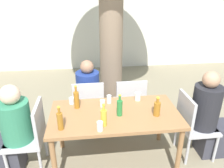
{
  "coord_description": "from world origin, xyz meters",
  "views": [
    {
      "loc": [
        -0.3,
        -2.24,
        2.13
      ],
      "look_at": [
        0.0,
        0.3,
        0.98
      ],
      "focal_mm": 35.0,
      "sensor_mm": 36.0,
      "label": 1
    }
  ],
  "objects_px": {
    "dining_table_front": "(115,119)",
    "drinking_glass_1": "(100,126)",
    "person_seated_1": "(209,119)",
    "oil_cruet_3": "(104,117)",
    "person_seated_2": "(88,97)",
    "patio_chair_1": "(192,123)",
    "patio_chair_3": "(130,102)",
    "patio_chair_2": "(89,104)",
    "patio_chair_0": "(31,134)",
    "amber_bottle_1": "(76,99)",
    "drinking_glass_3": "(138,96)",
    "green_bottle_4": "(120,107)",
    "drinking_glass_4": "(109,99)",
    "amber_bottle_2": "(60,121)",
    "amber_bottle_0": "(157,108)",
    "person_seated_0": "(11,135)",
    "drinking_glass_0": "(102,103)",
    "drinking_glass_2": "(72,101)"
  },
  "relations": [
    {
      "from": "dining_table_front",
      "to": "drinking_glass_1",
      "type": "xyz_separation_m",
      "value": [
        -0.2,
        -0.33,
        0.13
      ]
    },
    {
      "from": "person_seated_1",
      "to": "oil_cruet_3",
      "type": "relative_size",
      "value": 4.52
    },
    {
      "from": "dining_table_front",
      "to": "person_seated_2",
      "type": "distance_m",
      "value": 0.94
    },
    {
      "from": "person_seated_1",
      "to": "patio_chair_1",
      "type": "bearing_deg",
      "value": 90.0
    },
    {
      "from": "patio_chair_3",
      "to": "oil_cruet_3",
      "type": "distance_m",
      "value": 1.04
    },
    {
      "from": "dining_table_front",
      "to": "patio_chair_2",
      "type": "relative_size",
      "value": 1.73
    },
    {
      "from": "patio_chair_3",
      "to": "patio_chair_2",
      "type": "bearing_deg",
      "value": 0.0
    },
    {
      "from": "patio_chair_0",
      "to": "amber_bottle_1",
      "type": "xyz_separation_m",
      "value": [
        0.55,
        0.18,
        0.34
      ]
    },
    {
      "from": "patio_chair_2",
      "to": "oil_cruet_3",
      "type": "bearing_deg",
      "value": 100.2
    },
    {
      "from": "patio_chair_3",
      "to": "drinking_glass_3",
      "type": "bearing_deg",
      "value": 95.45
    },
    {
      "from": "oil_cruet_3",
      "to": "green_bottle_4",
      "type": "bearing_deg",
      "value": 42.98
    },
    {
      "from": "patio_chair_1",
      "to": "patio_chair_2",
      "type": "bearing_deg",
      "value": 64.34
    },
    {
      "from": "patio_chair_3",
      "to": "oil_cruet_3",
      "type": "relative_size",
      "value": 3.35
    },
    {
      "from": "dining_table_front",
      "to": "green_bottle_4",
      "type": "relative_size",
      "value": 5.75
    },
    {
      "from": "drinking_glass_4",
      "to": "person_seated_2",
      "type": "bearing_deg",
      "value": 113.54
    },
    {
      "from": "patio_chair_1",
      "to": "drinking_glass_1",
      "type": "bearing_deg",
      "value": 105.01
    },
    {
      "from": "person_seated_2",
      "to": "drinking_glass_3",
      "type": "relative_size",
      "value": 10.5
    },
    {
      "from": "amber_bottle_2",
      "to": "amber_bottle_0",
      "type": "bearing_deg",
      "value": 7.64
    },
    {
      "from": "patio_chair_0",
      "to": "person_seated_0",
      "type": "distance_m",
      "value": 0.24
    },
    {
      "from": "amber_bottle_1",
      "to": "patio_chair_0",
      "type": "bearing_deg",
      "value": -161.96
    },
    {
      "from": "patio_chair_1",
      "to": "drinking_glass_0",
      "type": "relative_size",
      "value": 10.16
    },
    {
      "from": "oil_cruet_3",
      "to": "drinking_glass_0",
      "type": "distance_m",
      "value": 0.42
    },
    {
      "from": "green_bottle_4",
      "to": "patio_chair_1",
      "type": "bearing_deg",
      "value": 3.03
    },
    {
      "from": "patio_chair_1",
      "to": "amber_bottle_1",
      "type": "bearing_deg",
      "value": 83.0
    },
    {
      "from": "person_seated_0",
      "to": "amber_bottle_1",
      "type": "distance_m",
      "value": 0.87
    },
    {
      "from": "patio_chair_0",
      "to": "drinking_glass_4",
      "type": "height_order",
      "value": "patio_chair_0"
    },
    {
      "from": "person_seated_2",
      "to": "oil_cruet_3",
      "type": "bearing_deg",
      "value": 98.06
    },
    {
      "from": "person_seated_0",
      "to": "amber_bottle_2",
      "type": "xyz_separation_m",
      "value": [
        0.63,
        -0.25,
        0.31
      ]
    },
    {
      "from": "amber_bottle_1",
      "to": "person_seated_2",
      "type": "bearing_deg",
      "value": 78.09
    },
    {
      "from": "person_seated_0",
      "to": "person_seated_2",
      "type": "bearing_deg",
      "value": 133.0
    },
    {
      "from": "drinking_glass_4",
      "to": "patio_chair_1",
      "type": "bearing_deg",
      "value": -13.71
    },
    {
      "from": "person_seated_2",
      "to": "amber_bottle_2",
      "type": "distance_m",
      "value": 1.21
    },
    {
      "from": "dining_table_front",
      "to": "amber_bottle_2",
      "type": "xyz_separation_m",
      "value": [
        -0.62,
        -0.25,
        0.19
      ]
    },
    {
      "from": "amber_bottle_2",
      "to": "oil_cruet_3",
      "type": "distance_m",
      "value": 0.46
    },
    {
      "from": "person_seated_2",
      "to": "amber_bottle_0",
      "type": "height_order",
      "value": "person_seated_2"
    },
    {
      "from": "person_seated_1",
      "to": "drinking_glass_2",
      "type": "relative_size",
      "value": 14.12
    },
    {
      "from": "dining_table_front",
      "to": "drinking_glass_3",
      "type": "height_order",
      "value": "drinking_glass_3"
    },
    {
      "from": "patio_chair_0",
      "to": "person_seated_0",
      "type": "xyz_separation_m",
      "value": [
        -0.24,
        -0.0,
        0.01
      ]
    },
    {
      "from": "patio_chair_0",
      "to": "green_bottle_4",
      "type": "distance_m",
      "value": 1.11
    },
    {
      "from": "patio_chair_0",
      "to": "drinking_glass_2",
      "type": "relative_size",
      "value": 10.46
    },
    {
      "from": "green_bottle_4",
      "to": "person_seated_0",
      "type": "bearing_deg",
      "value": 177.75
    },
    {
      "from": "drinking_glass_2",
      "to": "drinking_glass_3",
      "type": "distance_m",
      "value": 0.87
    },
    {
      "from": "dining_table_front",
      "to": "oil_cruet_3",
      "type": "bearing_deg",
      "value": -122.78
    },
    {
      "from": "drinking_glass_4",
      "to": "drinking_glass_3",
      "type": "bearing_deg",
      "value": 4.82
    },
    {
      "from": "person_seated_2",
      "to": "drinking_glass_4",
      "type": "height_order",
      "value": "person_seated_2"
    },
    {
      "from": "patio_chair_0",
      "to": "amber_bottle_2",
      "type": "distance_m",
      "value": 0.57
    },
    {
      "from": "patio_chair_2",
      "to": "person_seated_1",
      "type": "relative_size",
      "value": 0.74
    },
    {
      "from": "oil_cruet_3",
      "to": "drinking_glass_0",
      "type": "bearing_deg",
      "value": 87.57
    },
    {
      "from": "person_seated_0",
      "to": "drinking_glass_4",
      "type": "relative_size",
      "value": 10.66
    },
    {
      "from": "dining_table_front",
      "to": "patio_chair_1",
      "type": "relative_size",
      "value": 1.73
    }
  ]
}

